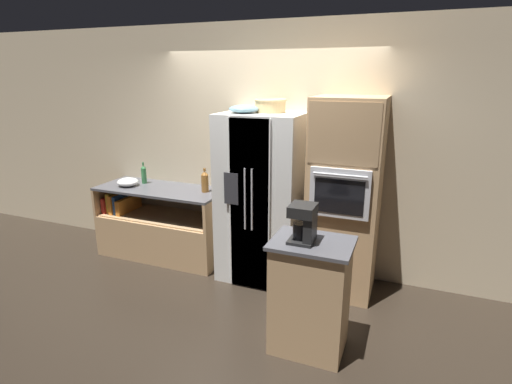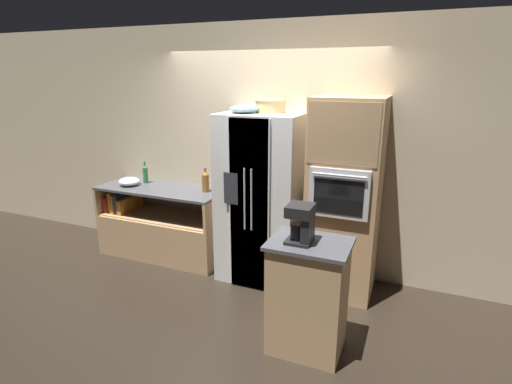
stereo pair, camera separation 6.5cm
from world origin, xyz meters
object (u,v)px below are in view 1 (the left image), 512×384
object	(u,v)px
fruit_bowl	(244,109)
coffee_maker	(305,222)
wall_oven	(345,198)
bottle_tall	(144,174)
refrigerator	(261,198)
bottle_short	(205,181)
wicker_basket	(270,105)
mixing_bowl	(128,182)

from	to	relation	value
fruit_bowl	coffee_maker	distance (m)	1.59
wall_oven	bottle_tall	xyz separation A→B (m)	(-2.57, 0.12, -0.01)
wall_oven	refrigerator	bearing A→B (deg)	-178.12
refrigerator	bottle_tall	size ratio (longest dim) A/B	6.74
wall_oven	bottle_short	bearing A→B (deg)	177.75
wall_oven	fruit_bowl	xyz separation A→B (m)	(-1.07, -0.10, 0.87)
coffee_maker	refrigerator	bearing A→B (deg)	125.45
fruit_bowl	bottle_tall	size ratio (longest dim) A/B	1.15
refrigerator	wall_oven	distance (m)	0.90
bottle_short	coffee_maker	world-z (taller)	coffee_maker
wicker_basket	bottle_tall	size ratio (longest dim) A/B	1.22
wall_oven	fruit_bowl	bearing A→B (deg)	-174.93
wicker_basket	bottle_short	world-z (taller)	wicker_basket
wall_oven	wicker_basket	xyz separation A→B (m)	(-0.84, 0.07, 0.90)
wall_oven	bottle_tall	world-z (taller)	wall_oven
wicker_basket	coffee_maker	world-z (taller)	wicker_basket
wall_oven	fruit_bowl	distance (m)	1.39
fruit_bowl	bottle_short	world-z (taller)	fruit_bowl
wall_oven	bottle_tall	distance (m)	2.57
mixing_bowl	bottle_short	bearing A→B (deg)	7.00
bottle_short	wicker_basket	bearing A→B (deg)	0.21
wall_oven	mixing_bowl	size ratio (longest dim) A/B	7.82
mixing_bowl	coffee_maker	bearing A→B (deg)	-22.50
refrigerator	bottle_tall	distance (m)	1.68
mixing_bowl	fruit_bowl	bearing A→B (deg)	-1.22
wall_oven	bottle_tall	size ratio (longest dim) A/B	7.42
mixing_bowl	wicker_basket	bearing A→B (deg)	4.01
bottle_tall	coffee_maker	xyz separation A→B (m)	(2.45, -1.24, 0.13)
fruit_bowl	refrigerator	bearing A→B (deg)	20.53
wall_oven	bottle_short	xyz separation A→B (m)	(-1.65, 0.06, -0.00)
fruit_bowl	wicker_basket	bearing A→B (deg)	34.74
wall_oven	coffee_maker	distance (m)	1.13
wicker_basket	coffee_maker	distance (m)	1.60
refrigerator	wicker_basket	world-z (taller)	wicker_basket
wall_oven	bottle_short	distance (m)	1.65
refrigerator	bottle_tall	world-z (taller)	refrigerator
wicker_basket	fruit_bowl	xyz separation A→B (m)	(-0.24, -0.16, -0.03)
refrigerator	bottle_short	xyz separation A→B (m)	(-0.75, 0.09, 0.10)
wall_oven	mixing_bowl	xyz separation A→B (m)	(-2.68, -0.06, -0.08)
fruit_bowl	bottle_tall	world-z (taller)	fruit_bowl
wall_oven	coffee_maker	world-z (taller)	wall_oven
wicker_basket	fruit_bowl	distance (m)	0.29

